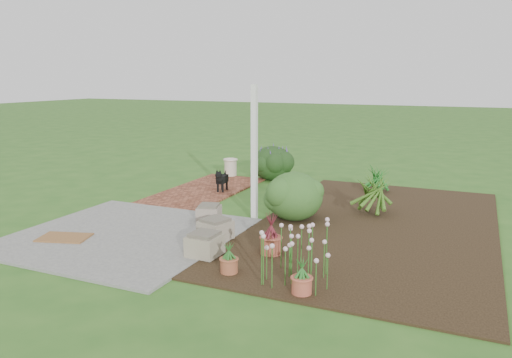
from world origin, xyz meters
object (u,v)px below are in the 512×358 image
at_px(evergreen_shrub, 294,195).
at_px(stone_trough_near, 205,245).
at_px(black_dog, 222,179).
at_px(cream_ceramic_urn, 231,167).

bearing_deg(evergreen_shrub, stone_trough_near, -102.48).
distance_m(black_dog, cream_ceramic_urn, 1.88).
height_order(black_dog, evergreen_shrub, evergreen_shrub).
distance_m(stone_trough_near, evergreen_shrub, 2.48).
bearing_deg(black_dog, stone_trough_near, -73.00).
xyz_separation_m(stone_trough_near, black_dog, (-1.74, 3.81, 0.15)).
bearing_deg(stone_trough_near, evergreen_shrub, 77.52).
bearing_deg(cream_ceramic_urn, stone_trough_near, -66.66).
bearing_deg(evergreen_shrub, black_dog, 148.19).
relative_size(stone_trough_near, black_dog, 0.78).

